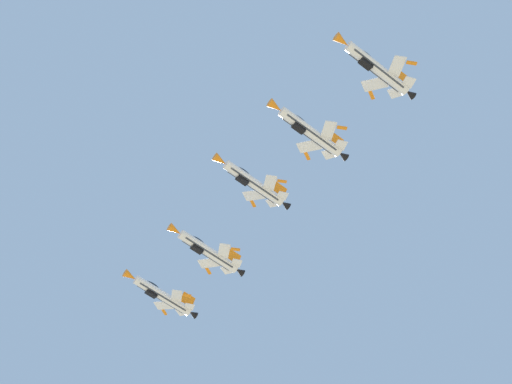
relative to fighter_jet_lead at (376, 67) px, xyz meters
name	(u,v)px	position (x,y,z in m)	size (l,w,h in m)	color
fighter_jet_lead	(376,67)	(0.00, 0.00, 0.00)	(11.33, 13.75, 5.38)	white
fighter_jet_left_wing	(309,131)	(-12.67, 7.02, -0.26)	(11.38, 13.75, 5.30)	white
fighter_jet_right_wing	(253,182)	(-24.56, 14.59, 3.10)	(11.31, 13.75, 5.41)	white
fighter_jet_left_outer	(207,251)	(-35.83, 23.88, 0.73)	(11.47, 13.75, 5.14)	white
fighter_jet_right_outer	(161,295)	(-47.50, 31.46, 2.75)	(11.39, 13.75, 5.28)	white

